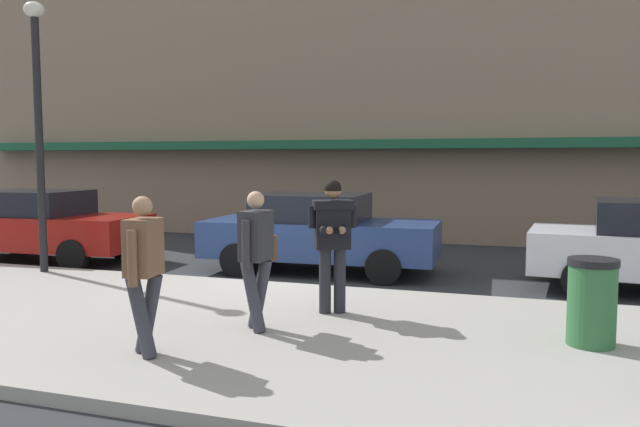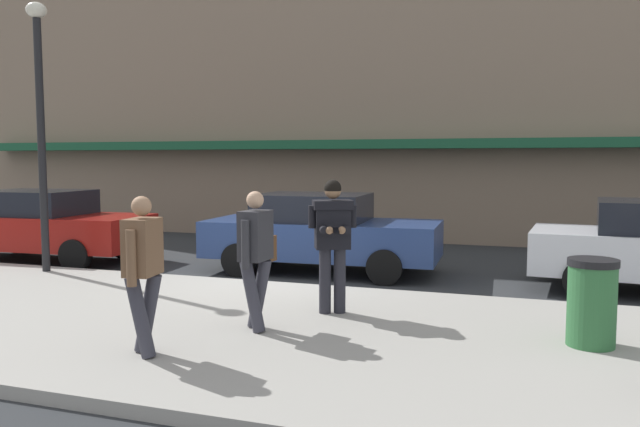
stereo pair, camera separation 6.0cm
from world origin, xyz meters
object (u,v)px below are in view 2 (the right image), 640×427
at_px(pedestrian_with_bag, 256,251).
at_px(pedestrian_dark_coat, 143,265).
at_px(trash_bin, 592,302).
at_px(parked_sedan_near, 42,225).
at_px(man_texting_on_phone, 333,232).
at_px(street_lamp_post, 40,108).
at_px(parked_sedan_mid, 320,232).

height_order(pedestrian_with_bag, pedestrian_dark_coat, same).
relative_size(pedestrian_dark_coat, trash_bin, 1.74).
height_order(parked_sedan_near, trash_bin, parked_sedan_near).
xyz_separation_m(man_texting_on_phone, trash_bin, (3.18, -0.48, -0.62)).
bearing_deg(street_lamp_post, man_texting_on_phone, -12.26).
relative_size(parked_sedan_near, parked_sedan_mid, 1.01).
distance_m(pedestrian_dark_coat, street_lamp_post, 6.25).
bearing_deg(parked_sedan_near, trash_bin, -17.40).
relative_size(parked_sedan_mid, pedestrian_with_bag, 2.69).
relative_size(pedestrian_with_bag, street_lamp_post, 0.35).
xyz_separation_m(parked_sedan_near, parked_sedan_mid, (6.13, 0.67, 0.00)).
height_order(parked_sedan_near, parked_sedan_mid, same).
distance_m(pedestrian_with_bag, trash_bin, 3.88).
bearing_deg(man_texting_on_phone, street_lamp_post, 167.74).
bearing_deg(street_lamp_post, parked_sedan_mid, 25.76).
height_order(pedestrian_dark_coat, trash_bin, pedestrian_dark_coat).
distance_m(pedestrian_with_bag, pedestrian_dark_coat, 1.48).
distance_m(man_texting_on_phone, street_lamp_post, 6.42).
distance_m(parked_sedan_near, pedestrian_dark_coat, 8.07).
bearing_deg(trash_bin, man_texting_on_phone, 171.34).
distance_m(pedestrian_dark_coat, trash_bin, 4.92).
height_order(pedestrian_with_bag, street_lamp_post, street_lamp_post).
bearing_deg(pedestrian_dark_coat, pedestrian_with_bag, 60.90).
xyz_separation_m(pedestrian_with_bag, pedestrian_dark_coat, (-0.72, -1.29, 0.00)).
xyz_separation_m(parked_sedan_near, trash_bin, (10.68, -3.35, -0.16)).
relative_size(man_texting_on_phone, trash_bin, 1.84).
height_order(man_texting_on_phone, street_lamp_post, street_lamp_post).
height_order(parked_sedan_mid, street_lamp_post, street_lamp_post).
xyz_separation_m(parked_sedan_near, street_lamp_post, (1.51, -1.56, 2.35)).
bearing_deg(trash_bin, street_lamp_post, 168.97).
bearing_deg(pedestrian_with_bag, parked_sedan_near, 150.25).
bearing_deg(street_lamp_post, pedestrian_with_bag, -23.81).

